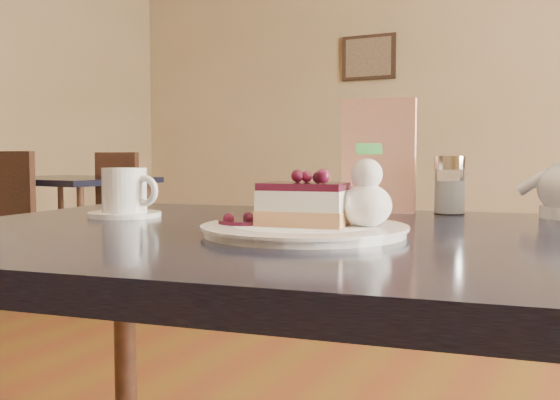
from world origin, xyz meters
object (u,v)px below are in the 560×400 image
at_px(coffee_set, 126,195).
at_px(bg_table_far_left, 71,275).
at_px(main_table, 314,283).
at_px(cheesecake_slice, 304,204).
at_px(dessert_plate, 304,230).

xyz_separation_m(coffee_set, bg_table_far_left, (-2.20, 2.02, -0.68)).
bearing_deg(main_table, cheesecake_slice, -90.00).
bearing_deg(bg_table_far_left, main_table, -35.16).
bearing_deg(main_table, dessert_plate, -90.00).
bearing_deg(coffee_set, cheesecake_slice, -12.75).
xyz_separation_m(main_table, bg_table_far_left, (-2.57, 2.06, -0.57)).
height_order(dessert_plate, cheesecake_slice, cheesecake_slice).
xyz_separation_m(main_table, dessert_plate, (0.01, -0.05, 0.08)).
bearing_deg(bg_table_far_left, coffee_set, -38.98).
height_order(dessert_plate, coffee_set, coffee_set).
distance_m(cheesecake_slice, coffee_set, 0.38).
bearing_deg(dessert_plate, main_table, 98.67).
distance_m(main_table, cheesecake_slice, 0.12).
xyz_separation_m(dessert_plate, cheesecake_slice, (0.00, 0.00, 0.03)).
relative_size(main_table, bg_table_far_left, 0.75).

